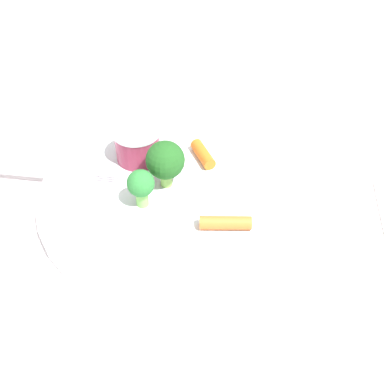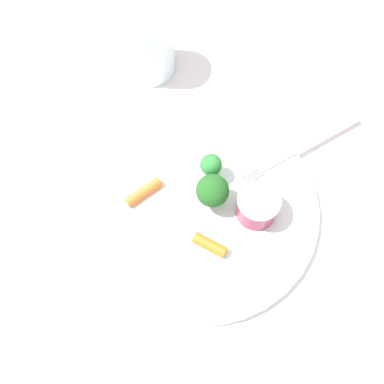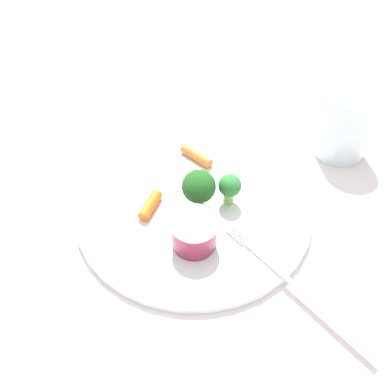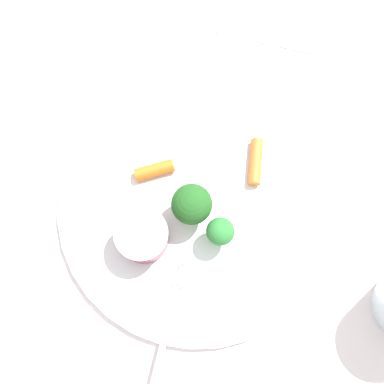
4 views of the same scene
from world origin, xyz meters
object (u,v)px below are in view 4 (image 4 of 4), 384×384
(carrot_stick_1, at_px, (255,162))
(broccoli_floret_1, at_px, (191,204))
(broccoli_floret_0, at_px, (219,232))
(carrot_stick_0, at_px, (153,170))
(plate, at_px, (197,202))
(sauce_cup, at_px, (142,236))
(fork, at_px, (160,353))

(carrot_stick_1, bearing_deg, broccoli_floret_1, 41.17)
(broccoli_floret_0, height_order, carrot_stick_0, broccoli_floret_0)
(plate, relative_size, broccoli_floret_1, 5.49)
(plate, relative_size, sauce_cup, 5.67)
(plate, height_order, sauce_cup, sauce_cup)
(carrot_stick_0, distance_m, fork, 0.19)
(carrot_stick_0, distance_m, carrot_stick_1, 0.11)
(carrot_stick_0, bearing_deg, carrot_stick_1, -171.79)
(plate, distance_m, carrot_stick_1, 0.08)
(plate, bearing_deg, fork, 79.81)
(sauce_cup, relative_size, broccoli_floret_0, 1.23)
(plate, bearing_deg, carrot_stick_0, -31.17)
(sauce_cup, bearing_deg, fork, 102.83)
(sauce_cup, xyz_separation_m, fork, (-0.03, 0.12, -0.02))
(sauce_cup, distance_m, fork, 0.12)
(carrot_stick_1, bearing_deg, broccoli_floret_0, 66.10)
(broccoli_floret_1, relative_size, fork, 0.29)
(broccoli_floret_0, relative_size, fork, 0.23)
(plate, xyz_separation_m, sauce_cup, (0.06, 0.05, 0.03))
(fork, bearing_deg, broccoli_floret_1, -98.78)
(plate, bearing_deg, carrot_stick_1, -143.17)
(broccoli_floret_1, bearing_deg, sauce_cup, 34.30)
(sauce_cup, height_order, broccoli_floret_1, broccoli_floret_1)
(carrot_stick_0, bearing_deg, broccoli_floret_1, 135.34)
(broccoli_floret_0, xyz_separation_m, fork, (0.05, 0.12, -0.03))
(plate, height_order, carrot_stick_1, carrot_stick_1)
(plate, relative_size, carrot_stick_0, 7.08)
(broccoli_floret_1, distance_m, fork, 0.15)
(plate, xyz_separation_m, carrot_stick_0, (0.05, -0.03, 0.01))
(broccoli_floret_1, bearing_deg, fork, 81.22)
(plate, height_order, fork, fork)
(broccoli_floret_0, distance_m, broccoli_floret_1, 0.04)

